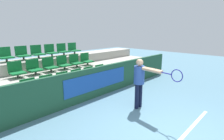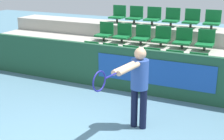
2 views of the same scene
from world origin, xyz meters
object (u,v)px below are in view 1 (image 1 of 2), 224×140
at_px(stadium_chair_3, 78,77).
at_px(stadium_chair_16, 63,50).
at_px(stadium_chair_7, 34,68).
at_px(stadium_chair_12, 5,55).
at_px(stadium_chair_10, 76,61).
at_px(stadium_chair_14, 37,52).
at_px(stadium_chair_6, 16,71).
at_px(stadium_chair_8, 50,65).
at_px(stadium_chair_15, 51,51).
at_px(stadium_chair_9, 63,63).
at_px(stadium_chair_2, 64,81).
at_px(stadium_chair_5, 101,72).
at_px(stadium_chair_1, 48,85).
at_px(tennis_player, 141,79).
at_px(stadium_chair_0, 30,89).
at_px(stadium_chair_17, 74,49).
at_px(stadium_chair_11, 86,60).
at_px(stadium_chair_4, 90,75).
at_px(stadium_chair_13, 22,54).

distance_m(stadium_chair_3, stadium_chair_16, 2.20).
height_order(stadium_chair_7, stadium_chair_12, stadium_chair_12).
relative_size(stadium_chair_10, stadium_chair_14, 1.00).
height_order(stadium_chair_6, stadium_chair_8, same).
bearing_deg(stadium_chair_15, stadium_chair_7, -140.66).
relative_size(stadium_chair_8, stadium_chair_14, 1.00).
relative_size(stadium_chair_9, stadium_chair_10, 1.00).
height_order(stadium_chair_2, stadium_chair_5, same).
distance_m(stadium_chair_1, stadium_chair_7, 1.06).
distance_m(stadium_chair_7, tennis_player, 3.81).
xyz_separation_m(stadium_chair_0, stadium_chair_16, (2.37, 1.95, 0.83)).
bearing_deg(stadium_chair_12, stadium_chair_14, 0.00).
distance_m(stadium_chair_14, stadium_chair_17, 1.78).
relative_size(stadium_chair_2, stadium_chair_6, 1.00).
distance_m(stadium_chair_1, stadium_chair_3, 1.19).
relative_size(stadium_chair_5, stadium_chair_11, 1.00).
relative_size(stadium_chair_10, stadium_chair_12, 1.00).
relative_size(stadium_chair_1, stadium_chair_4, 1.00).
height_order(stadium_chair_2, stadium_chair_6, stadium_chair_6).
height_order(stadium_chair_5, stadium_chair_17, stadium_chair_17).
bearing_deg(stadium_chair_1, stadium_chair_0, 180.00).
xyz_separation_m(stadium_chair_12, tennis_player, (2.34, -4.36, -0.52)).
xyz_separation_m(stadium_chair_3, stadium_chair_11, (1.19, 0.97, 0.41)).
bearing_deg(stadium_chair_2, stadium_chair_12, 121.38).
bearing_deg(stadium_chair_5, stadium_chair_13, 140.66).
height_order(stadium_chair_1, stadium_chair_14, stadium_chair_14).
bearing_deg(stadium_chair_4, stadium_chair_0, 180.00).
distance_m(stadium_chair_3, stadium_chair_11, 1.59).
distance_m(stadium_chair_2, stadium_chair_13, 2.20).
xyz_separation_m(stadium_chair_10, stadium_chair_12, (-2.37, 0.97, 0.41)).
relative_size(stadium_chair_6, stadium_chair_17, 1.00).
height_order(stadium_chair_9, stadium_chair_10, same).
relative_size(stadium_chair_11, stadium_chair_12, 1.00).
distance_m(stadium_chair_6, stadium_chair_13, 1.21).
xyz_separation_m(stadium_chair_1, stadium_chair_9, (1.19, 0.97, 0.41)).
xyz_separation_m(stadium_chair_10, stadium_chair_16, (0.00, 0.97, 0.41)).
bearing_deg(stadium_chair_1, stadium_chair_15, 58.62).
xyz_separation_m(stadium_chair_3, stadium_chair_6, (-1.78, 0.97, 0.41)).
height_order(stadium_chair_10, stadium_chair_16, stadium_chair_16).
height_order(stadium_chair_8, stadium_chair_10, same).
bearing_deg(stadium_chair_7, stadium_chair_3, -39.34).
bearing_deg(stadium_chair_13, stadium_chair_2, -73.04).
height_order(stadium_chair_7, stadium_chair_15, stadium_chair_15).
distance_m(stadium_chair_13, stadium_chair_14, 0.59).
xyz_separation_m(stadium_chair_10, stadium_chair_15, (-0.59, 0.97, 0.41)).
height_order(stadium_chair_0, stadium_chair_1, same).
bearing_deg(stadium_chair_17, stadium_chair_5, -90.00).
distance_m(stadium_chair_1, stadium_chair_17, 3.18).
bearing_deg(tennis_player, stadium_chair_5, 83.86).
bearing_deg(stadium_chair_8, stadium_chair_15, 58.62).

